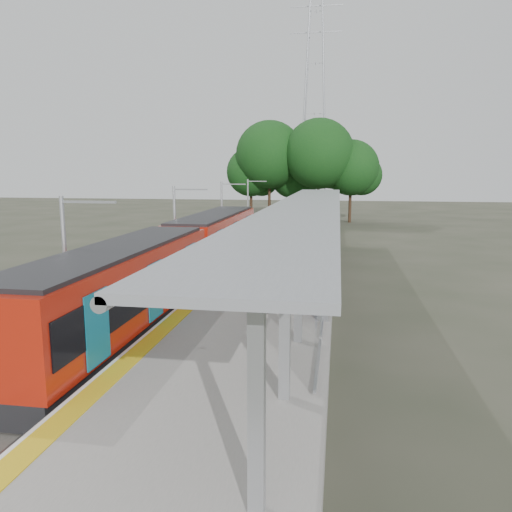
{
  "coord_description": "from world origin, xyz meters",
  "views": [
    {
      "loc": [
        3.13,
        -8.93,
        6.24
      ],
      "look_at": [
        -0.63,
        13.88,
        2.3
      ],
      "focal_mm": 35.0,
      "sensor_mm": 36.0,
      "label": 1
    }
  ],
  "objects_px": {
    "train": "(180,257)",
    "bench_far": "(327,236)",
    "litter_bin": "(301,276)",
    "bench_mid": "(318,289)",
    "info_pillar_near": "(287,279)",
    "bench_near": "(321,301)",
    "info_pillar_far": "(311,232)"
  },
  "relations": [
    {
      "from": "info_pillar_far",
      "to": "litter_bin",
      "type": "distance_m",
      "value": 13.88
    },
    {
      "from": "bench_far",
      "to": "info_pillar_far",
      "type": "xyz_separation_m",
      "value": [
        -1.12,
        0.12,
        0.3
      ]
    },
    {
      "from": "bench_mid",
      "to": "info_pillar_far",
      "type": "relative_size",
      "value": 0.91
    },
    {
      "from": "train",
      "to": "info_pillar_far",
      "type": "height_order",
      "value": "train"
    },
    {
      "from": "bench_mid",
      "to": "litter_bin",
      "type": "height_order",
      "value": "bench_mid"
    },
    {
      "from": "info_pillar_near",
      "to": "info_pillar_far",
      "type": "relative_size",
      "value": 1.03
    },
    {
      "from": "bench_mid",
      "to": "info_pillar_far",
      "type": "distance_m",
      "value": 17.43
    },
    {
      "from": "info_pillar_far",
      "to": "bench_near",
      "type": "bearing_deg",
      "value": -80.46
    },
    {
      "from": "info_pillar_near",
      "to": "litter_bin",
      "type": "bearing_deg",
      "value": 105.92
    },
    {
      "from": "info_pillar_far",
      "to": "litter_bin",
      "type": "bearing_deg",
      "value": -83.57
    },
    {
      "from": "litter_bin",
      "to": "bench_far",
      "type": "bearing_deg",
      "value": 86.39
    },
    {
      "from": "bench_near",
      "to": "bench_far",
      "type": "xyz_separation_m",
      "value": [
        -0.27,
        18.93,
        -0.03
      ]
    },
    {
      "from": "train",
      "to": "bench_mid",
      "type": "xyz_separation_m",
      "value": [
        6.94,
        -3.84,
        -0.45
      ]
    },
    {
      "from": "bench_mid",
      "to": "litter_bin",
      "type": "distance_m",
      "value": 3.65
    },
    {
      "from": "bench_far",
      "to": "info_pillar_far",
      "type": "relative_size",
      "value": 0.78
    },
    {
      "from": "bench_mid",
      "to": "litter_bin",
      "type": "xyz_separation_m",
      "value": [
        -0.96,
        3.51,
        -0.21
      ]
    },
    {
      "from": "bench_near",
      "to": "bench_far",
      "type": "height_order",
      "value": "bench_near"
    },
    {
      "from": "bench_near",
      "to": "info_pillar_far",
      "type": "bearing_deg",
      "value": 113.1
    },
    {
      "from": "bench_mid",
      "to": "info_pillar_near",
      "type": "distance_m",
      "value": 1.5
    },
    {
      "from": "bench_far",
      "to": "litter_bin",
      "type": "distance_m",
      "value": 13.78
    },
    {
      "from": "train",
      "to": "bench_far",
      "type": "bearing_deg",
      "value": 63.0
    },
    {
      "from": "train",
      "to": "info_pillar_near",
      "type": "height_order",
      "value": "train"
    },
    {
      "from": "bench_near",
      "to": "litter_bin",
      "type": "height_order",
      "value": "bench_near"
    },
    {
      "from": "bench_far",
      "to": "litter_bin",
      "type": "bearing_deg",
      "value": -98.84
    },
    {
      "from": "info_pillar_near",
      "to": "info_pillar_far",
      "type": "distance_m",
      "value": 16.73
    },
    {
      "from": "bench_far",
      "to": "litter_bin",
      "type": "xyz_separation_m",
      "value": [
        -0.87,
        -13.75,
        -0.12
      ]
    },
    {
      "from": "bench_near",
      "to": "bench_far",
      "type": "relative_size",
      "value": 1.08
    },
    {
      "from": "info_pillar_far",
      "to": "info_pillar_near",
      "type": "bearing_deg",
      "value": -85.01
    },
    {
      "from": "info_pillar_near",
      "to": "train",
      "type": "bearing_deg",
      "value": 173.59
    },
    {
      "from": "info_pillar_far",
      "to": "bench_mid",
      "type": "bearing_deg",
      "value": -80.62
    },
    {
      "from": "bench_mid",
      "to": "litter_bin",
      "type": "relative_size",
      "value": 2.16
    },
    {
      "from": "info_pillar_far",
      "to": "litter_bin",
      "type": "relative_size",
      "value": 2.39
    }
  ]
}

